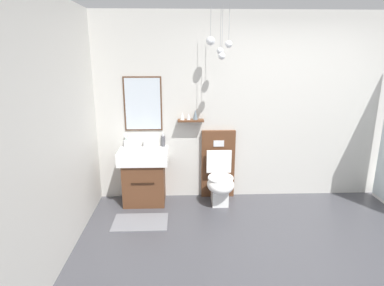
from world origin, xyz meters
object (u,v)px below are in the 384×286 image
at_px(soap_dispenser, 163,141).
at_px(toothbrush_cup, 126,143).
at_px(vanity_sink_left, 144,175).
at_px(toilet, 219,176).

bearing_deg(soap_dispenser, toothbrush_cup, -178.96).
height_order(vanity_sink_left, toothbrush_cup, toothbrush_cup).
xyz_separation_m(toilet, soap_dispenser, (-0.79, 0.17, 0.48)).
bearing_deg(vanity_sink_left, toilet, -0.02).
distance_m(toilet, soap_dispenser, 0.94).
distance_m(toothbrush_cup, soap_dispenser, 0.52).
bearing_deg(soap_dispenser, vanity_sink_left, -147.36).
relative_size(toilet, soap_dispenser, 5.36).
xyz_separation_m(vanity_sink_left, toilet, (1.05, -0.00, -0.04)).
height_order(toilet, toothbrush_cup, toilet).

